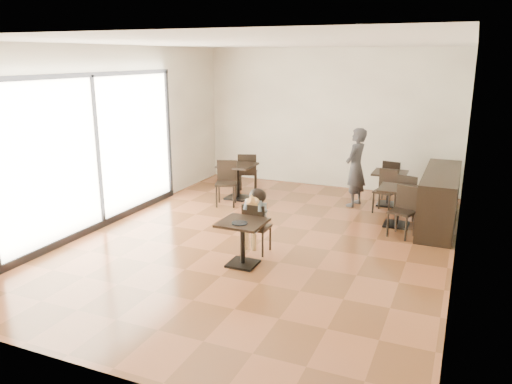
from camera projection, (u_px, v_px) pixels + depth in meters
The scene contains 23 objects.
floor at pixel (263, 240), 8.43m from camera, with size 6.00×8.00×0.01m, color brown.
ceiling at pixel (264, 43), 7.58m from camera, with size 6.00×8.00×0.01m, color white.
wall_back at pixel (329, 119), 11.55m from camera, with size 6.00×0.01×3.20m, color white.
wall_front at pixel (93, 219), 4.46m from camera, with size 6.00×0.01×3.20m, color white.
wall_left at pixel (112, 135), 9.15m from camera, with size 0.01×8.00×3.20m, color white.
wall_right at pixel (465, 162), 6.86m from camera, with size 0.01×8.00×3.20m, color white.
storefront_window at pixel (96, 151), 8.74m from camera, with size 0.04×4.50×2.60m, color white.
child_table at pixel (243, 243), 7.34m from camera, with size 0.64×0.64×0.68m, color black, non-canonical shape.
child_chair at pixel (257, 228), 7.81m from camera, with size 0.37×0.37×0.82m, color black, non-canonical shape.
child at pixel (257, 221), 7.78m from camera, with size 0.37×0.52×1.03m, color slate, non-canonical shape.
plate at pixel (240, 223), 7.16m from camera, with size 0.23×0.23×0.01m, color black.
pizza_slice at pixel (252, 201), 7.51m from camera, with size 0.24×0.18×0.06m, color #DDCC6C, non-canonical shape.
adult_patron at pixel (356, 167), 10.18m from camera, with size 0.59×0.39×1.62m, color #37373B.
cafe_table_mid at pixel (397, 207), 9.06m from camera, with size 0.68×0.68×0.72m, color black, non-canonical shape.
cafe_table_left at pixel (237, 181), 10.79m from camera, with size 0.72×0.72×0.76m, color black, non-canonical shape.
cafe_table_back at pixel (389, 189), 10.31m from camera, with size 0.67×0.67×0.71m, color black, non-canonical shape.
chair_mid_a at pixel (410, 196), 9.47m from camera, with size 0.39×0.39×0.86m, color black, non-canonical shape.
chair_mid_b at pixel (402, 212), 8.49m from camera, with size 0.39×0.39×0.86m, color black, non-canonical shape.
chair_left_a at pixel (248, 173), 11.25m from camera, with size 0.41×0.41×0.92m, color black, non-canonical shape.
chair_left_b at pixel (226, 184), 10.28m from camera, with size 0.41×0.41×0.92m, color black, non-canonical shape.
chair_back_a at pixel (393, 179), 10.78m from camera, with size 0.38×0.38×0.85m, color black, non-canonical shape.
chair_back_b at pixel (385, 192), 9.81m from camera, with size 0.38×0.38×0.85m, color black, non-canonical shape.
service_counter at pixel (440, 199), 9.06m from camera, with size 0.60×2.40×1.00m, color black.
Camera 1 is at (3.01, -7.32, 3.01)m, focal length 35.00 mm.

